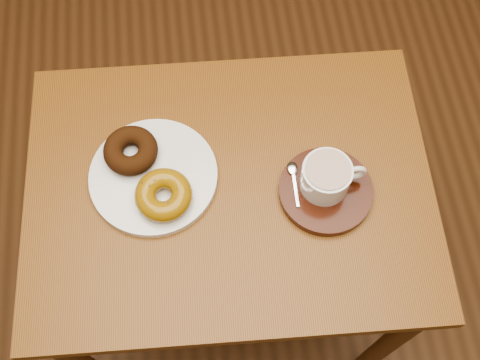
{
  "coord_description": "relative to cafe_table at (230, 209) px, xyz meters",
  "views": [
    {
      "loc": [
        -0.06,
        -0.28,
        1.7
      ],
      "look_at": [
        -0.0,
        0.17,
        0.72
      ],
      "focal_mm": 45.0,
      "sensor_mm": 36.0,
      "label": 1
    }
  ],
  "objects": [
    {
      "name": "donut_caramel",
      "position": [
        -0.12,
        -0.02,
        0.15
      ],
      "size": [
        0.12,
        0.12,
        0.04
      ],
      "rotation": [
        0.0,
        0.0,
        0.22
      ],
      "color": "#92680F",
      "rests_on": "donut_plate"
    },
    {
      "name": "ground",
      "position": [
        0.02,
        -0.17,
        -0.59
      ],
      "size": [
        6.0,
        6.0,
        0.0
      ],
      "primitive_type": "plane",
      "color": "#52321A",
      "rests_on": "ground"
    },
    {
      "name": "donut_plate",
      "position": [
        -0.14,
        0.03,
        0.12
      ],
      "size": [
        0.27,
        0.27,
        0.01
      ],
      "primitive_type": "cylinder",
      "rotation": [
        0.0,
        0.0,
        0.18
      ],
      "color": "silver",
      "rests_on": "cafe_table"
    },
    {
      "name": "saucer",
      "position": [
        0.17,
        -0.04,
        0.12
      ],
      "size": [
        0.19,
        0.19,
        0.02
      ],
      "primitive_type": "cylinder",
      "rotation": [
        0.0,
        0.0,
        -0.13
      ],
      "color": "black",
      "rests_on": "cafe_table"
    },
    {
      "name": "teaspoon",
      "position": [
        0.12,
        0.0,
        0.13
      ],
      "size": [
        0.02,
        0.09,
        0.01
      ],
      "rotation": [
        0.0,
        0.0,
        -0.02
      ],
      "color": "silver",
      "rests_on": "saucer"
    },
    {
      "name": "coffee_cup",
      "position": [
        0.17,
        -0.03,
        0.16
      ],
      "size": [
        0.12,
        0.09,
        0.06
      ],
      "rotation": [
        0.0,
        0.0,
        0.02
      ],
      "color": "silver",
      "rests_on": "saucer"
    },
    {
      "name": "donut_cinnamon",
      "position": [
        -0.17,
        0.08,
        0.14
      ],
      "size": [
        0.13,
        0.13,
        0.04
      ],
      "primitive_type": "torus",
      "rotation": [
        0.0,
        0.0,
        -0.37
      ],
      "color": "#32190A",
      "rests_on": "donut_plate"
    },
    {
      "name": "cafe_table",
      "position": [
        0.0,
        0.0,
        0.0
      ],
      "size": [
        0.77,
        0.59,
        0.7
      ],
      "rotation": [
        0.0,
        0.0,
        -0.04
      ],
      "color": "brown",
      "rests_on": "ground"
    }
  ]
}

